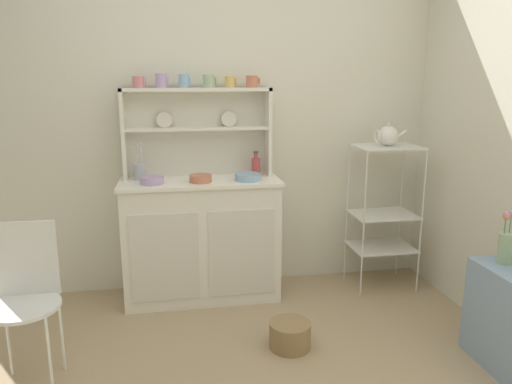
% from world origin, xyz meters
% --- Properties ---
extents(wall_back, '(3.84, 0.05, 2.50)m').
position_xyz_m(wall_back, '(0.00, 1.62, 1.25)').
color(wall_back, silver).
rests_on(wall_back, ground).
extents(hutch_cabinet, '(1.11, 0.45, 0.87)m').
position_xyz_m(hutch_cabinet, '(-0.15, 1.37, 0.45)').
color(hutch_cabinet, white).
rests_on(hutch_cabinet, ground).
extents(hutch_shelf_unit, '(1.03, 0.18, 0.62)m').
position_xyz_m(hutch_shelf_unit, '(-0.15, 1.53, 1.23)').
color(hutch_shelf_unit, silver).
rests_on(hutch_shelf_unit, hutch_cabinet).
extents(bakers_rack, '(0.46, 0.35, 1.08)m').
position_xyz_m(bakers_rack, '(1.20, 1.32, 0.66)').
color(bakers_rack, silver).
rests_on(bakers_rack, ground).
extents(side_shelf_blue, '(0.28, 0.48, 0.56)m').
position_xyz_m(side_shelf_blue, '(1.44, 0.18, 0.28)').
color(side_shelf_blue, '#849EBC').
rests_on(side_shelf_blue, ground).
extents(wire_chair, '(0.36, 0.36, 0.85)m').
position_xyz_m(wire_chair, '(-1.09, 0.49, 0.52)').
color(wire_chair, white).
rests_on(wire_chair, ground).
extents(floor_basket, '(0.25, 0.25, 0.16)m').
position_xyz_m(floor_basket, '(0.31, 0.58, 0.08)').
color(floor_basket, '#93754C').
rests_on(floor_basket, ground).
extents(cup_rose_0, '(0.09, 0.08, 0.08)m').
position_xyz_m(cup_rose_0, '(-0.54, 1.49, 1.53)').
color(cup_rose_0, '#D17A84').
rests_on(cup_rose_0, hutch_shelf_unit).
extents(cup_lilac_1, '(0.09, 0.07, 0.09)m').
position_xyz_m(cup_lilac_1, '(-0.38, 1.49, 1.54)').
color(cup_lilac_1, '#B79ECC').
rests_on(cup_lilac_1, hutch_shelf_unit).
extents(cup_sky_2, '(0.09, 0.07, 0.09)m').
position_xyz_m(cup_sky_2, '(-0.23, 1.49, 1.53)').
color(cup_sky_2, '#8EB2D1').
rests_on(cup_sky_2, hutch_shelf_unit).
extents(cup_sage_3, '(0.09, 0.08, 0.09)m').
position_xyz_m(cup_sage_3, '(-0.06, 1.49, 1.53)').
color(cup_sage_3, '#9EB78E').
rests_on(cup_sage_3, hutch_shelf_unit).
extents(cup_gold_4, '(0.08, 0.07, 0.08)m').
position_xyz_m(cup_gold_4, '(0.08, 1.49, 1.53)').
color(cup_gold_4, '#DBB760').
rests_on(cup_gold_4, hutch_shelf_unit).
extents(cup_terracotta_5, '(0.10, 0.08, 0.08)m').
position_xyz_m(cup_terracotta_5, '(0.24, 1.49, 1.53)').
color(cup_terracotta_5, '#C67556').
rests_on(cup_terracotta_5, hutch_shelf_unit).
extents(bowl_mixing_large, '(0.16, 0.16, 0.05)m').
position_xyz_m(bowl_mixing_large, '(-0.47, 1.29, 0.89)').
color(bowl_mixing_large, '#B79ECC').
rests_on(bowl_mixing_large, hutch_cabinet).
extents(bowl_floral_medium, '(0.15, 0.15, 0.05)m').
position_xyz_m(bowl_floral_medium, '(-0.15, 1.29, 0.89)').
color(bowl_floral_medium, '#C67556').
rests_on(bowl_floral_medium, hutch_cabinet).
extents(bowl_cream_small, '(0.18, 0.18, 0.05)m').
position_xyz_m(bowl_cream_small, '(0.17, 1.29, 0.89)').
color(bowl_cream_small, '#8EB2D1').
rests_on(bowl_cream_small, hutch_cabinet).
extents(jam_bottle, '(0.06, 0.06, 0.18)m').
position_xyz_m(jam_bottle, '(0.26, 1.45, 0.94)').
color(jam_bottle, '#B74C47').
rests_on(jam_bottle, hutch_cabinet).
extents(utensil_jar, '(0.08, 0.08, 0.25)m').
position_xyz_m(utensil_jar, '(-0.56, 1.45, 0.93)').
color(utensil_jar, '#B2B7C6').
rests_on(utensil_jar, hutch_cabinet).
extents(porcelain_teapot, '(0.23, 0.14, 0.17)m').
position_xyz_m(porcelain_teapot, '(1.20, 1.32, 1.15)').
color(porcelain_teapot, white).
rests_on(porcelain_teapot, bakers_rack).
extents(flower_vase, '(0.08, 0.08, 0.30)m').
position_xyz_m(flower_vase, '(1.44, 0.30, 0.66)').
color(flower_vase, '#9EB78E').
rests_on(flower_vase, side_shelf_blue).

